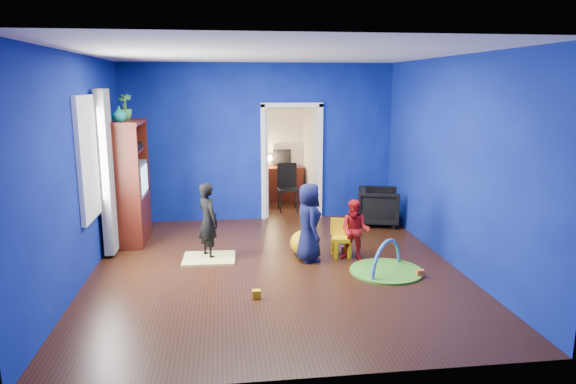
{
  "coord_description": "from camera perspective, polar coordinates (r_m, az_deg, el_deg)",
  "views": [
    {
      "loc": [
        -0.69,
        -6.74,
        2.51
      ],
      "look_at": [
        0.23,
        0.4,
        1.0
      ],
      "focal_mm": 32.0,
      "sensor_mm": 36.0,
      "label": 1
    }
  ],
  "objects": [
    {
      "name": "wall_front",
      "position": [
        4.18,
        2.39,
        -2.82
      ],
      "size": [
        5.0,
        0.02,
        2.9
      ],
      "primitive_type": "cube",
      "color": "navy",
      "rests_on": "floor"
    },
    {
      "name": "toddler_red",
      "position": [
        7.47,
        7.46,
        -4.26
      ],
      "size": [
        0.54,
        0.5,
        0.89
      ],
      "primitive_type": "imported",
      "rotation": [
        0.0,
        0.0,
        -0.49
      ],
      "color": "red",
      "rests_on": "floor"
    },
    {
      "name": "hopper_ball",
      "position": [
        7.72,
        1.62,
        -5.67
      ],
      "size": [
        0.37,
        0.37,
        0.37
      ],
      "primitive_type": "sphere",
      "color": "yellow",
      "rests_on": "floor"
    },
    {
      "name": "child_black",
      "position": [
        7.59,
        -8.86,
        -3.16
      ],
      "size": [
        0.44,
        0.49,
        1.12
      ],
      "primitive_type": "imported",
      "rotation": [
        0.0,
        0.0,
        2.1
      ],
      "color": "black",
      "rests_on": "floor"
    },
    {
      "name": "wall_right",
      "position": [
        7.53,
        17.85,
        3.2
      ],
      "size": [
        0.02,
        5.5,
        2.9
      ],
      "primitive_type": "cube",
      "color": "navy",
      "rests_on": "floor"
    },
    {
      "name": "study_desk",
      "position": [
        11.27,
        -0.63,
        0.95
      ],
      "size": [
        0.88,
        0.44,
        0.75
      ],
      "primitive_type": "cube",
      "color": "#3D140A",
      "rests_on": "floor"
    },
    {
      "name": "vase",
      "position": [
        8.19,
        -18.27,
        8.24
      ],
      "size": [
        0.22,
        0.22,
        0.23
      ],
      "primitive_type": "imported",
      "rotation": [
        0.0,
        0.0,
        0.01
      ],
      "color": "#0C5B63",
      "rests_on": "tv_armoire"
    },
    {
      "name": "toy_3",
      "position": [
        7.91,
        6.23,
        -6.33
      ],
      "size": [
        0.1,
        0.08,
        0.1
      ],
      "primitive_type": "cube",
      "color": "#CA4BAA",
      "rests_on": "floor"
    },
    {
      "name": "book_shelf",
      "position": [
        11.19,
        -0.71,
        9.36
      ],
      "size": [
        0.88,
        0.24,
        0.04
      ],
      "primitive_type": "cube",
      "color": "white",
      "rests_on": "study_desk"
    },
    {
      "name": "potted_plant",
      "position": [
        8.7,
        -17.68,
        9.03
      ],
      "size": [
        0.25,
        0.25,
        0.41
      ],
      "primitive_type": "imported",
      "rotation": [
        0.0,
        0.0,
        -0.11
      ],
      "color": "#388630",
      "rests_on": "tv_armoire"
    },
    {
      "name": "folding_chair",
      "position": [
        10.32,
        -0.01,
        0.41
      ],
      "size": [
        0.4,
        0.4,
        0.92
      ],
      "primitive_type": "cube",
      "color": "black",
      "rests_on": "floor"
    },
    {
      "name": "curtain",
      "position": [
        7.92,
        -19.49,
        2.03
      ],
      "size": [
        0.14,
        0.42,
        2.4
      ],
      "primitive_type": "cube",
      "color": "slate",
      "rests_on": "floor"
    },
    {
      "name": "doorway",
      "position": [
        9.68,
        0.41,
        3.2
      ],
      "size": [
        1.16,
        0.1,
        2.1
      ],
      "primitive_type": "cube",
      "color": "white",
      "rests_on": "floor"
    },
    {
      "name": "alcove",
      "position": [
        10.52,
        -0.23,
        4.99
      ],
      "size": [
        1.0,
        1.75,
        2.5
      ],
      "primitive_type": null,
      "color": "silver",
      "rests_on": "floor"
    },
    {
      "name": "crt_tv",
      "position": [
        8.6,
        -17.19,
        1.35
      ],
      "size": [
        0.46,
        0.7,
        0.54
      ],
      "primitive_type": "cube",
      "color": "silver",
      "rests_on": "tv_armoire"
    },
    {
      "name": "yellow_blanket",
      "position": [
        7.66,
        -8.75,
        -7.29
      ],
      "size": [
        0.77,
        0.63,
        0.03
      ],
      "primitive_type": "cube",
      "rotation": [
        0.0,
        0.0,
        -0.04
      ],
      "color": "#F2E07A",
      "rests_on": "floor"
    },
    {
      "name": "play_mat",
      "position": [
        7.21,
        10.86,
        -8.6
      ],
      "size": [
        0.99,
        0.99,
        0.03
      ],
      "primitive_type": "cylinder",
      "color": "green",
      "rests_on": "floor"
    },
    {
      "name": "armchair",
      "position": [
        9.46,
        10.02,
        -1.59
      ],
      "size": [
        0.9,
        0.89,
        0.67
      ],
      "primitive_type": "imported",
      "rotation": [
        0.0,
        0.0,
        1.3
      ],
      "color": "black",
      "rests_on": "floor"
    },
    {
      "name": "floor",
      "position": [
        7.22,
        -1.41,
        -8.47
      ],
      "size": [
        5.0,
        5.5,
        0.01
      ],
      "primitive_type": "cube",
      "color": "black",
      "rests_on": "ground"
    },
    {
      "name": "wall_back",
      "position": [
        9.57,
        -3.17,
        5.49
      ],
      "size": [
        5.0,
        0.02,
        2.9
      ],
      "primitive_type": "cube",
      "color": "navy",
      "rests_on": "floor"
    },
    {
      "name": "toy_2",
      "position": [
        8.27,
        6.04,
        -5.48
      ],
      "size": [
        0.11,
        0.11,
        0.11
      ],
      "primitive_type": "sphere",
      "color": "green",
      "rests_on": "floor"
    },
    {
      "name": "tv_armoire",
      "position": [
        8.61,
        -17.44,
        1.08
      ],
      "size": [
        0.58,
        1.14,
        1.96
      ],
      "primitive_type": "cube",
      "color": "#3E1A0A",
      "rests_on": "floor"
    },
    {
      "name": "child_navy",
      "position": [
        7.38,
        2.33,
        -3.39
      ],
      "size": [
        0.41,
        0.58,
        1.14
      ],
      "primitive_type": "imported",
      "rotation": [
        0.0,
        0.0,
        1.65
      ],
      "color": "#0F1537",
      "rests_on": "floor"
    },
    {
      "name": "toy_arch",
      "position": [
        7.21,
        10.87,
        -8.55
      ],
      "size": [
        0.64,
        0.68,
        0.88
      ],
      "primitive_type": "torus",
      "rotation": [
        1.57,
        0.0,
        0.82
      ],
      "color": "#3F8CD8",
      "rests_on": "floor"
    },
    {
      "name": "toy_1",
      "position": [
        6.27,
        -3.53,
        -11.25
      ],
      "size": [
        0.1,
        0.08,
        0.1
      ],
      "primitive_type": "cube",
      "color": "#EEB10C",
      "rests_on": "floor"
    },
    {
      "name": "desk_lamp",
      "position": [
        11.21,
        -2.09,
        3.76
      ],
      "size": [
        0.14,
        0.14,
        0.14
      ],
      "primitive_type": "sphere",
      "color": "#FFD88C",
      "rests_on": "study_desk"
    },
    {
      "name": "wall_left",
      "position": [
        7.06,
        -22.13,
        2.35
      ],
      "size": [
        0.02,
        5.5,
        2.9
      ],
      "primitive_type": "cube",
      "color": "navy",
      "rests_on": "floor"
    },
    {
      "name": "desk_monitor",
      "position": [
        11.3,
        -0.7,
        3.93
      ],
      "size": [
        0.4,
        0.05,
        0.32
      ],
      "primitive_type": "cube",
      "color": "black",
      "rests_on": "study_desk"
    },
    {
      "name": "ceiling",
      "position": [
        6.78,
        -1.54,
        15.16
      ],
      "size": [
        5.0,
        5.5,
        0.01
      ],
      "primitive_type": "cube",
      "color": "white",
      "rests_on": "wall_back"
    },
    {
      "name": "kid_chair",
      "position": [
        7.68,
        5.96,
        -5.31
      ],
      "size": [
        0.35,
        0.35,
        0.5
      ],
      "primitive_type": "cube",
      "rotation": [
        0.0,
        0.0,
        -0.32
      ],
      "color": "yellow",
      "rests_on": "floor"
    },
    {
      "name": "window_left",
      "position": [
        7.37,
        -21.4,
        3.57
      ],
      "size": [
        0.03,
        0.95,
        1.55
      ],
      "primitive_type": "cube",
      "color": "white",
      "rests_on": "wall_left"
    },
    {
      "name": "toy_0",
      "position": [
        7.11,
        14.46,
        -8.76
      ],
      "size": [
        0.1,
        0.08,
        0.1
      ],
      "primitive_type": "cube",
      "color": "orange",
      "rests_on": "floor"
    }
  ]
}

